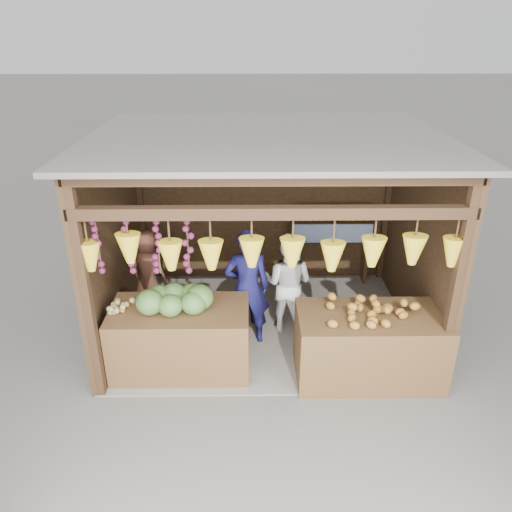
{
  "coord_description": "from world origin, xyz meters",
  "views": [
    {
      "loc": [
        -0.21,
        -5.99,
        3.85
      ],
      "look_at": [
        -0.15,
        -0.1,
        1.12
      ],
      "focal_mm": 35.0,
      "sensor_mm": 36.0,
      "label": 1
    }
  ],
  "objects_px": {
    "counter_left": "(181,339)",
    "counter_right": "(369,346)",
    "woman_standing": "(288,283)",
    "vendor_seated": "(148,269)",
    "man_standing": "(247,288)"
  },
  "relations": [
    {
      "from": "woman_standing",
      "to": "vendor_seated",
      "type": "distance_m",
      "value": 1.91
    },
    {
      "from": "counter_right",
      "to": "woman_standing",
      "type": "height_order",
      "value": "woman_standing"
    },
    {
      "from": "man_standing",
      "to": "woman_standing",
      "type": "relative_size",
      "value": 1.13
    },
    {
      "from": "counter_left",
      "to": "counter_right",
      "type": "height_order",
      "value": "counter_right"
    },
    {
      "from": "counter_left",
      "to": "vendor_seated",
      "type": "bearing_deg",
      "value": 117.71
    },
    {
      "from": "man_standing",
      "to": "vendor_seated",
      "type": "relative_size",
      "value": 1.45
    },
    {
      "from": "counter_left",
      "to": "vendor_seated",
      "type": "relative_size",
      "value": 1.47
    },
    {
      "from": "counter_left",
      "to": "counter_right",
      "type": "distance_m",
      "value": 2.24
    },
    {
      "from": "counter_left",
      "to": "man_standing",
      "type": "relative_size",
      "value": 1.01
    },
    {
      "from": "man_standing",
      "to": "vendor_seated",
      "type": "xyz_separation_m",
      "value": [
        -1.35,
        0.5,
        0.04
      ]
    },
    {
      "from": "woman_standing",
      "to": "vendor_seated",
      "type": "xyz_separation_m",
      "value": [
        -1.9,
        0.2,
        0.13
      ]
    },
    {
      "from": "man_standing",
      "to": "counter_left",
      "type": "bearing_deg",
      "value": 26.82
    },
    {
      "from": "counter_left",
      "to": "counter_right",
      "type": "relative_size",
      "value": 0.96
    },
    {
      "from": "vendor_seated",
      "to": "woman_standing",
      "type": "bearing_deg",
      "value": -159.8
    },
    {
      "from": "man_standing",
      "to": "woman_standing",
      "type": "xyz_separation_m",
      "value": [
        0.55,
        0.31,
        -0.09
      ]
    }
  ]
}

